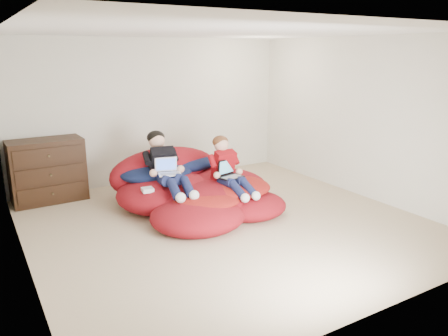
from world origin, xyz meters
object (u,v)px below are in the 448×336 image
laptop_black (229,172)px  dresser (47,171)px  older_boy (165,163)px  beanbag_pile (193,190)px  laptop_white (168,170)px  younger_boy (228,166)px

laptop_black → dresser: bearing=140.9°
older_boy → beanbag_pile: bearing=-8.3°
beanbag_pile → laptop_white: bearing=-174.8°
dresser → laptop_white: bearing=-45.4°
younger_boy → laptop_black: 0.09m
younger_boy → laptop_black: size_ratio=2.56×
beanbag_pile → older_boy: size_ratio=1.93×
beanbag_pile → older_boy: older_boy is taller
younger_boy → laptop_white: 0.86m
beanbag_pile → older_boy: (-0.42, 0.06, 0.45)m
younger_boy → older_boy: bearing=151.5°
dresser → beanbag_pile: dresser is taller
older_boy → laptop_white: size_ratio=3.37×
older_boy → laptop_black: 0.93m
beanbag_pile → laptop_white: (-0.42, -0.04, 0.38)m
laptop_white → beanbag_pile: bearing=5.2°
dresser → beanbag_pile: (1.82, -1.38, -0.23)m
dresser → laptop_black: (2.20, -1.79, 0.08)m
dresser → younger_boy: younger_boy is taller
dresser → laptop_white: (1.40, -1.42, 0.15)m
older_boy → younger_boy: 0.91m
younger_boy → laptop_white: (-0.80, 0.33, -0.02)m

